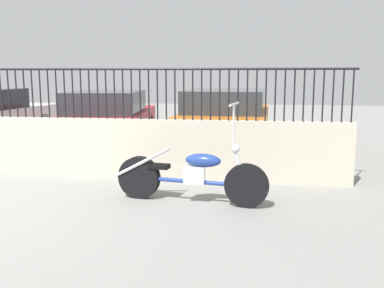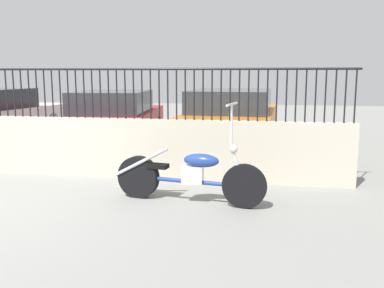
# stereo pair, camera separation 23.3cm
# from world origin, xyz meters

# --- Properties ---
(low_wall) EXTENTS (10.18, 0.18, 0.99)m
(low_wall) POSITION_xyz_m (0.00, 2.34, 0.49)
(low_wall) COLOR beige
(low_wall) RESTS_ON ground_plane
(fence_railing) EXTENTS (10.18, 0.04, 0.82)m
(fence_railing) POSITION_xyz_m (0.00, 2.34, 1.51)
(fence_railing) COLOR black
(fence_railing) RESTS_ON low_wall
(motorcycle_blue) EXTENTS (2.12, 0.60, 1.36)m
(motorcycle_blue) POSITION_xyz_m (2.63, 1.13, 0.37)
(motorcycle_blue) COLOR black
(motorcycle_blue) RESTS_ON ground_plane
(car_red) EXTENTS (2.25, 4.51, 1.32)m
(car_red) POSITION_xyz_m (0.10, 5.29, 0.67)
(car_red) COLOR black
(car_red) RESTS_ON ground_plane
(car_orange) EXTENTS (1.94, 4.59, 1.39)m
(car_orange) POSITION_xyz_m (2.95, 4.92, 0.70)
(car_orange) COLOR black
(car_orange) RESTS_ON ground_plane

